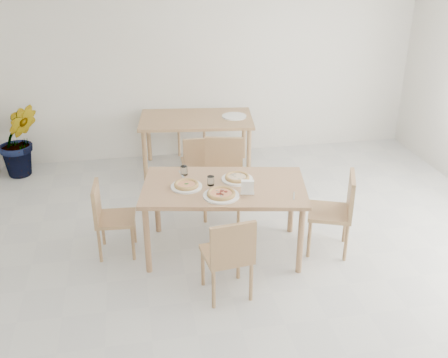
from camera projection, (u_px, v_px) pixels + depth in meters
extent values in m
plane|color=silver|center=(272.00, 293.00, 4.83)|extent=(7.00, 7.00, 0.00)
plane|color=silver|center=(210.00, 59.00, 7.34)|extent=(6.00, 0.00, 6.00)
cube|color=#A88056|center=(224.00, 187.00, 5.17)|extent=(1.74, 1.19, 0.04)
cylinder|color=#A88056|center=(147.00, 240.00, 4.99)|extent=(0.06, 0.06, 0.71)
cylinder|color=#A88056|center=(300.00, 241.00, 4.98)|extent=(0.06, 0.06, 0.71)
cylinder|color=#A88056|center=(157.00, 203.00, 5.68)|extent=(0.06, 0.06, 0.71)
cylinder|color=#A88056|center=(291.00, 203.00, 5.68)|extent=(0.06, 0.06, 0.71)
cube|color=#A58352|center=(226.00, 254.00, 4.66)|extent=(0.45, 0.45, 0.04)
cube|color=#A58352|center=(233.00, 244.00, 4.41)|extent=(0.41, 0.09, 0.39)
cylinder|color=#A58352|center=(238.00, 261.00, 4.95)|extent=(0.03, 0.03, 0.40)
cylinder|color=#A58352|center=(203.00, 267.00, 4.86)|extent=(0.03, 0.03, 0.40)
cylinder|color=#A58352|center=(251.00, 282.00, 4.65)|extent=(0.03, 0.03, 0.40)
cylinder|color=#A58352|center=(214.00, 289.00, 4.56)|extent=(0.03, 0.03, 0.40)
cube|color=#A58352|center=(223.00, 180.00, 5.98)|extent=(0.53, 0.53, 0.04)
cube|color=#A58352|center=(224.00, 154.00, 6.06)|extent=(0.44, 0.15, 0.42)
cylinder|color=#A58352|center=(205.00, 205.00, 5.92)|extent=(0.04, 0.04, 0.43)
cylinder|color=#A58352|center=(238.00, 206.00, 5.90)|extent=(0.04, 0.04, 0.43)
cylinder|color=#A58352|center=(208.00, 190.00, 6.26)|extent=(0.04, 0.04, 0.43)
cylinder|color=#A58352|center=(240.00, 191.00, 6.24)|extent=(0.04, 0.04, 0.43)
cube|color=#A58352|center=(116.00, 219.00, 5.29)|extent=(0.41, 0.41, 0.04)
cube|color=#A58352|center=(96.00, 202.00, 5.18)|extent=(0.06, 0.38, 0.36)
cylinder|color=#A58352|center=(133.00, 244.00, 5.25)|extent=(0.03, 0.03, 0.37)
cylinder|color=#A58352|center=(134.00, 227.00, 5.54)|extent=(0.03, 0.03, 0.37)
cylinder|color=#A58352|center=(100.00, 246.00, 5.21)|extent=(0.03, 0.03, 0.37)
cylinder|color=#A58352|center=(103.00, 229.00, 5.51)|extent=(0.03, 0.03, 0.37)
cube|color=#A58352|center=(329.00, 212.00, 5.32)|extent=(0.55, 0.55, 0.04)
cube|color=#A58352|center=(351.00, 194.00, 5.19)|extent=(0.19, 0.41, 0.40)
cylinder|color=#A58352|center=(310.00, 221.00, 5.61)|extent=(0.04, 0.04, 0.41)
cylinder|color=#A58352|center=(309.00, 239.00, 5.28)|extent=(0.04, 0.04, 0.41)
cylinder|color=#A58352|center=(345.00, 225.00, 5.55)|extent=(0.04, 0.04, 0.41)
cylinder|color=#A58352|center=(346.00, 243.00, 5.22)|extent=(0.04, 0.04, 0.41)
cylinder|color=white|center=(186.00, 187.00, 5.12)|extent=(0.31, 0.31, 0.02)
cylinder|color=white|center=(237.00, 179.00, 5.28)|extent=(0.32, 0.32, 0.02)
cylinder|color=white|center=(221.00, 196.00, 4.95)|extent=(0.34, 0.34, 0.02)
cylinder|color=#DCAF67|center=(186.00, 185.00, 5.11)|extent=(0.31, 0.31, 0.01)
torus|color=#DCAF67|center=(186.00, 184.00, 5.11)|extent=(0.31, 0.31, 0.03)
cylinder|color=#D05124|center=(186.00, 184.00, 5.11)|extent=(0.23, 0.23, 0.01)
ellipsoid|color=#155D16|center=(186.00, 184.00, 5.11)|extent=(0.05, 0.03, 0.01)
cylinder|color=#DCAF67|center=(237.00, 178.00, 5.27)|extent=(0.25, 0.25, 0.01)
torus|color=#DCAF67|center=(237.00, 177.00, 5.27)|extent=(0.25, 0.25, 0.03)
cylinder|color=beige|center=(237.00, 177.00, 5.27)|extent=(0.19, 0.19, 0.01)
cylinder|color=#DCAF67|center=(221.00, 194.00, 4.94)|extent=(0.35, 0.35, 0.01)
torus|color=#DCAF67|center=(221.00, 193.00, 4.93)|extent=(0.35, 0.35, 0.03)
cylinder|color=#D05124|center=(221.00, 193.00, 4.93)|extent=(0.27, 0.27, 0.01)
cylinder|color=white|center=(184.00, 171.00, 5.37)|extent=(0.07, 0.07, 0.09)
cylinder|color=white|center=(211.00, 181.00, 5.16)|extent=(0.07, 0.07, 0.09)
cube|color=silver|center=(247.00, 194.00, 4.98)|extent=(0.14, 0.10, 0.01)
cube|color=white|center=(248.00, 187.00, 4.95)|extent=(0.13, 0.08, 0.13)
cube|color=silver|center=(294.00, 196.00, 4.95)|extent=(0.06, 0.16, 0.01)
cube|color=silver|center=(181.00, 174.00, 5.40)|extent=(0.04, 0.18, 0.01)
cube|color=#A58352|center=(196.00, 119.00, 7.05)|extent=(1.60, 1.04, 0.04)
cylinder|color=#A58352|center=(145.00, 157.00, 6.85)|extent=(0.06, 0.06, 0.71)
cylinder|color=#A58352|center=(249.00, 154.00, 6.92)|extent=(0.06, 0.06, 0.71)
cylinder|color=#A58352|center=(149.00, 137.00, 7.50)|extent=(0.06, 0.06, 0.71)
cylinder|color=#A58352|center=(244.00, 135.00, 7.57)|extent=(0.06, 0.06, 0.71)
cube|color=#A58352|center=(198.00, 163.00, 6.53)|extent=(0.40, 0.40, 0.04)
cube|color=#A58352|center=(200.00, 153.00, 6.28)|extent=(0.39, 0.04, 0.38)
cylinder|color=#A58352|center=(210.00, 172.00, 6.80)|extent=(0.03, 0.03, 0.38)
cylinder|color=#A58352|center=(184.00, 174.00, 6.74)|extent=(0.03, 0.03, 0.38)
cylinder|color=#A58352|center=(214.00, 183.00, 6.50)|extent=(0.03, 0.03, 0.38)
cylinder|color=#A58352|center=(187.00, 185.00, 6.44)|extent=(0.03, 0.03, 0.38)
cube|color=#A58352|center=(193.00, 123.00, 7.76)|extent=(0.52, 0.52, 0.04)
cube|color=#A58352|center=(193.00, 105.00, 7.84)|extent=(0.43, 0.14, 0.41)
cylinder|color=#A58352|center=(179.00, 142.00, 7.70)|extent=(0.04, 0.04, 0.42)
cylinder|color=#A58352|center=(204.00, 143.00, 7.69)|extent=(0.04, 0.04, 0.42)
cylinder|color=#A58352|center=(182.00, 134.00, 8.04)|extent=(0.04, 0.04, 0.42)
cylinder|color=#A58352|center=(206.00, 134.00, 8.02)|extent=(0.04, 0.04, 0.42)
cylinder|color=white|center=(234.00, 116.00, 7.08)|extent=(0.33, 0.33, 0.02)
imported|color=#226C20|center=(19.00, 140.00, 6.98)|extent=(0.65, 0.58, 1.00)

